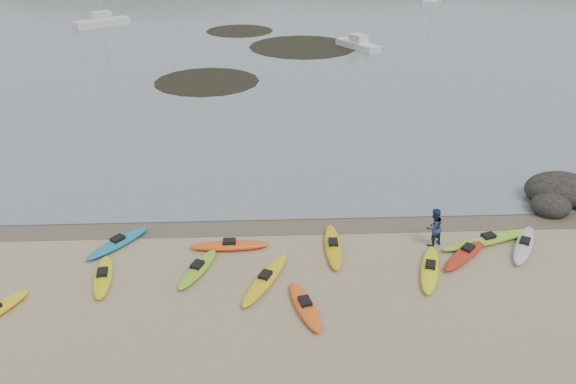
{
  "coord_description": "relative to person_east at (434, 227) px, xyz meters",
  "views": [
    {
      "loc": [
        -1.0,
        -23.15,
        13.28
      ],
      "look_at": [
        0.0,
        0.0,
        1.5
      ],
      "focal_mm": 35.0,
      "sensor_mm": 36.0,
      "label": 1
    }
  ],
  "objects": [
    {
      "name": "rock_cluster",
      "position": [
        8.16,
        3.71,
        -0.66
      ],
      "size": [
        5.21,
        3.82,
        1.72
      ],
      "color": "black",
      "rests_on": "ground"
    },
    {
      "name": "kayaks",
      "position": [
        -5.55,
        -1.37,
        -0.72
      ],
      "size": [
        23.48,
        7.83,
        0.34
      ],
      "color": "yellow",
      "rests_on": "ground"
    },
    {
      "name": "wet_sand",
      "position": [
        -6.23,
        2.15,
        -0.88
      ],
      "size": [
        60.0,
        60.0,
        0.0
      ],
      "primitive_type": "plane",
      "color": "brown",
      "rests_on": "ground"
    },
    {
      "name": "person_east",
      "position": [
        0.0,
        0.0,
        0.0
      ],
      "size": [
        1.08,
        1.0,
        1.77
      ],
      "primitive_type": "imported",
      "rotation": [
        0.0,
        0.0,
        3.64
      ],
      "color": "navy",
      "rests_on": "ground"
    },
    {
      "name": "ground",
      "position": [
        -6.23,
        2.45,
        -0.89
      ],
      "size": [
        600.0,
        600.0,
        0.0
      ],
      "primitive_type": "plane",
      "color": "tan",
      "rests_on": "ground"
    },
    {
      "name": "kelp_mats",
      "position": [
        -7.32,
        37.67,
        -0.86
      ],
      "size": [
        19.25,
        30.29,
        0.04
      ],
      "color": "black",
      "rests_on": "water"
    }
  ]
}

